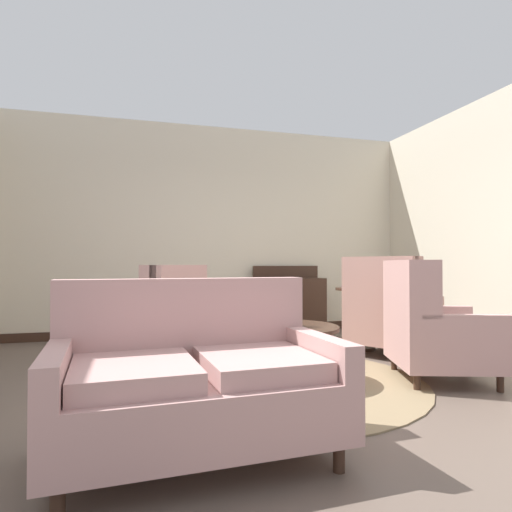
# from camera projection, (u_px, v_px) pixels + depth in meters

# --- Properties ---
(ground) EXTENTS (8.67, 8.67, 0.00)m
(ground) POSITION_uv_depth(u_px,v_px,m) (282.00, 392.00, 3.53)
(ground) COLOR brown
(wall_back) EXTENTS (6.17, 0.08, 3.07)m
(wall_back) POSITION_uv_depth(u_px,v_px,m) (213.00, 230.00, 6.54)
(wall_back) COLOR beige
(wall_back) RESTS_ON ground
(wall_right) EXTENTS (0.08, 4.34, 3.07)m
(wall_right) POSITION_uv_depth(u_px,v_px,m) (493.00, 222.00, 5.28)
(wall_right) COLOR beige
(wall_right) RESTS_ON ground
(baseboard_back) EXTENTS (6.01, 0.03, 0.12)m
(baseboard_back) POSITION_uv_depth(u_px,v_px,m) (214.00, 330.00, 6.46)
(baseboard_back) COLOR #382319
(baseboard_back) RESTS_ON ground
(area_rug) EXTENTS (2.66, 2.66, 0.01)m
(area_rug) POSITION_uv_depth(u_px,v_px,m) (271.00, 381.00, 3.82)
(area_rug) COLOR #847051
(area_rug) RESTS_ON ground
(coffee_table) EXTENTS (0.93, 0.93, 0.49)m
(coffee_table) POSITION_uv_depth(u_px,v_px,m) (286.00, 335.00, 3.84)
(coffee_table) COLOR #382319
(coffee_table) RESTS_ON ground
(porcelain_vase) EXTENTS (0.19, 0.19, 0.37)m
(porcelain_vase) POSITION_uv_depth(u_px,v_px,m) (281.00, 307.00, 3.84)
(porcelain_vase) COLOR brown
(porcelain_vase) RESTS_ON coffee_table
(settee) EXTENTS (1.52, 0.93, 0.94)m
(settee) POSITION_uv_depth(u_px,v_px,m) (196.00, 381.00, 2.35)
(settee) COLOR tan
(settee) RESTS_ON ground
(armchair_beside_settee) EXTENTS (1.11, 1.12, 1.11)m
(armchair_beside_settee) POSITION_uv_depth(u_px,v_px,m) (389.00, 315.00, 4.91)
(armchair_beside_settee) COLOR tan
(armchair_beside_settee) RESTS_ON ground
(armchair_near_sideboard) EXTENTS (1.17, 1.16, 1.02)m
(armchair_near_sideboard) POSITION_uv_depth(u_px,v_px,m) (156.00, 323.00, 4.43)
(armchair_near_sideboard) COLOR tan
(armchair_near_sideboard) RESTS_ON ground
(armchair_foreground_right) EXTENTS (1.04, 1.05, 1.06)m
(armchair_foreground_right) POSITION_uv_depth(u_px,v_px,m) (432.00, 330.00, 3.89)
(armchair_foreground_right) COLOR tan
(armchair_foreground_right) RESTS_ON ground
(side_table) EXTENTS (0.57, 0.57, 0.74)m
(side_table) POSITION_uv_depth(u_px,v_px,m) (359.00, 312.00, 5.31)
(side_table) COLOR #382319
(side_table) RESTS_ON ground
(sideboard) EXTENTS (1.04, 0.37, 1.00)m
(sideboard) POSITION_uv_depth(u_px,v_px,m) (289.00, 302.00, 6.54)
(sideboard) COLOR #382319
(sideboard) RESTS_ON ground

